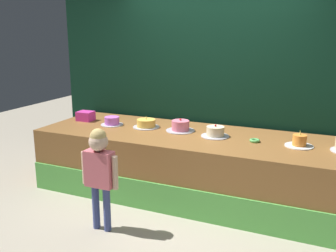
# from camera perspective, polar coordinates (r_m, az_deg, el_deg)

# --- Properties ---
(ground_plane) EXTENTS (12.00, 12.00, 0.00)m
(ground_plane) POSITION_cam_1_polar(r_m,az_deg,el_deg) (4.27, 1.12, -13.23)
(ground_plane) COLOR #ADA38E
(stage_platform) EXTENTS (3.83, 1.24, 0.76)m
(stage_platform) POSITION_cam_1_polar(r_m,az_deg,el_deg) (4.63, 4.05, -5.89)
(stage_platform) COLOR brown
(stage_platform) RESTS_ON ground_plane
(curtain_backdrop) EXTENTS (4.60, 0.08, 2.91)m
(curtain_backdrop) POSITION_cam_1_polar(r_m,az_deg,el_deg) (5.05, 7.04, 8.29)
(curtain_backdrop) COLOR black
(curtain_backdrop) RESTS_ON ground_plane
(child_figure) EXTENTS (0.41, 0.19, 1.05)m
(child_figure) POSITION_cam_1_polar(r_m,az_deg,el_deg) (3.79, -10.19, -5.85)
(child_figure) COLOR #3F4C8C
(child_figure) RESTS_ON ground_plane
(pink_box) EXTENTS (0.21, 0.19, 0.13)m
(pink_box) POSITION_cam_1_polar(r_m,az_deg,el_deg) (5.33, -12.21, 1.47)
(pink_box) COLOR #E337A2
(pink_box) RESTS_ON stage_platform
(donut) EXTENTS (0.11, 0.11, 0.03)m
(donut) POSITION_cam_1_polar(r_m,az_deg,el_deg) (4.33, 12.82, -2.13)
(donut) COLOR #59B259
(donut) RESTS_ON stage_platform
(cake_far_left) EXTENTS (0.29, 0.29, 0.11)m
(cake_far_left) POSITION_cam_1_polar(r_m,az_deg,el_deg) (5.02, -8.37, 0.70)
(cake_far_left) COLOR silver
(cake_far_left) RESTS_ON stage_platform
(cake_left) EXTENTS (0.34, 0.34, 0.15)m
(cake_left) POSITION_cam_1_polar(r_m,az_deg,el_deg) (4.85, -3.28, 0.36)
(cake_left) COLOR silver
(cake_left) RESTS_ON stage_platform
(cake_center_left) EXTENTS (0.35, 0.35, 0.16)m
(cake_center_left) POSITION_cam_1_polar(r_m,az_deg,el_deg) (4.67, 1.87, -0.04)
(cake_center_left) COLOR silver
(cake_center_left) RESTS_ON stage_platform
(cake_center_right) EXTENTS (0.33, 0.33, 0.14)m
(cake_center_right) POSITION_cam_1_polar(r_m,az_deg,el_deg) (4.46, 7.08, -0.90)
(cake_center_right) COLOR silver
(cake_center_right) RESTS_ON stage_platform
(cake_right) EXTENTS (0.30, 0.30, 0.18)m
(cake_right) POSITION_cam_1_polar(r_m,az_deg,el_deg) (4.29, 19.02, -2.22)
(cake_right) COLOR white
(cake_right) RESTS_ON stage_platform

